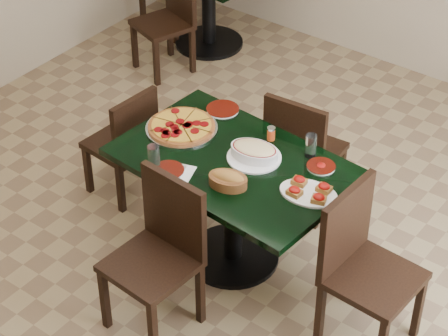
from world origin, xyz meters
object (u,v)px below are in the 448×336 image
Objects in this scene: main_table at (233,186)px; chair_near at (161,247)px; chair_far at (301,149)px; pepperoni_pizza at (182,126)px; chair_right at (361,260)px; back_chair_near at (170,14)px; bruschetta_platter at (309,191)px; lasagna_casserole at (254,152)px; chair_left at (126,140)px; bread_basket at (228,180)px.

chair_near is (-0.03, -0.62, -0.05)m from main_table.
chair_far is 2.06× the size of pepperoni_pizza.
chair_right is at bearing -0.80° from main_table.
chair_right is 1.11× the size of back_chair_near.
bruschetta_platter is (0.94, -0.07, 0.01)m from pepperoni_pizza.
bruschetta_platter is at bearing -4.31° from pepperoni_pizza.
chair_near is (-0.09, -1.24, 0.03)m from chair_far.
back_chair_near is at bearing 130.84° from lasagna_casserole.
back_chair_near is at bearing 136.44° from bruschetta_platter.
chair_near is 0.97× the size of chair_right.
bread_basket reaches higher than chair_left.
pepperoni_pizza is at bearing 91.40° from chair_left.
chair_left is at bearing 178.50° from main_table.
bread_basket is (1.03, -0.29, 0.34)m from chair_left.
main_table is at bearing 79.17° from chair_far.
chair_far is 1.04× the size of back_chair_near.
main_table is 0.48m from pepperoni_pizza.
chair_near is 0.83m from pepperoni_pizza.
chair_near reaches higher than bruschetta_platter.
pepperoni_pizza is (-0.43, 0.07, 0.20)m from main_table.
main_table is 3.85× the size of bruschetta_platter.
chair_far reaches higher than pepperoni_pizza.
chair_right is at bearing -13.36° from back_chair_near.
chair_right reaches higher than bread_basket.
chair_left is 0.59m from pepperoni_pizza.
bruschetta_platter is at bearing 11.35° from bread_basket.
back_chair_near is (-1.74, 2.17, -0.05)m from chair_near.
bread_basket is (1.88, -1.76, 0.31)m from back_chair_near.
chair_near is 0.85m from bruschetta_platter.
chair_left is 3.22× the size of bread_basket.
lasagna_casserole reaches higher than main_table.
chair_far is 0.82m from bruschetta_platter.
pepperoni_pizza is (-1.33, 0.14, 0.23)m from chair_right.
bread_basket is at bearing -26.29° from pepperoni_pizza.
chair_far is (0.06, 0.63, -0.07)m from main_table.
chair_right is at bearing -19.73° from bruschetta_platter.
main_table is 0.32m from bread_basket.
bread_basket is at bearing 78.43° from chair_left.
back_chair_near is (-1.84, 0.93, -0.02)m from chair_far.
back_chair_near is 1.99× the size of pepperoni_pizza.
pepperoni_pizza is at bearing 124.60° from chair_near.
lasagna_casserole is (0.51, 0.02, 0.03)m from pepperoni_pizza.
back_chair_near is 2.02m from pepperoni_pizza.
pepperoni_pizza is (0.49, -0.02, 0.32)m from chair_left.
chair_near is 2.98× the size of lasagna_casserole.
bread_basket is at bearing 75.24° from chair_near.
lasagna_casserole is (0.08, 0.09, 0.23)m from main_table.
lasagna_casserole reaches higher than bruschetta_platter.
lasagna_casserole is (1.85, -1.47, 0.32)m from back_chair_near.
chair_near is 0.51m from bread_basket.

